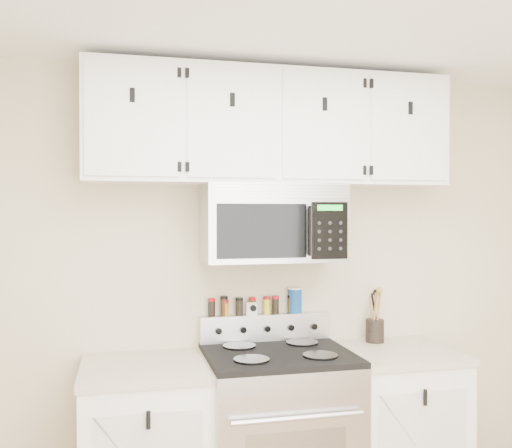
{
  "coord_description": "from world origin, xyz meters",
  "views": [
    {
      "loc": [
        -0.81,
        -1.46,
        1.68
      ],
      "look_at": [
        -0.12,
        1.45,
        1.62
      ],
      "focal_mm": 40.0,
      "sensor_mm": 36.0,
      "label": 1
    }
  ],
  "objects_px": {
    "range": "(278,438)",
    "salt_canister": "(295,300)",
    "utensil_crock": "(375,329)",
    "microwave": "(272,223)"
  },
  "relations": [
    {
      "from": "range",
      "to": "microwave",
      "type": "relative_size",
      "value": 1.45
    },
    {
      "from": "microwave",
      "to": "salt_canister",
      "type": "distance_m",
      "value": 0.51
    },
    {
      "from": "range",
      "to": "microwave",
      "type": "xyz_separation_m",
      "value": [
        0.0,
        0.13,
        1.14
      ]
    },
    {
      "from": "range",
      "to": "salt_canister",
      "type": "bearing_deg",
      "value": 57.53
    },
    {
      "from": "range",
      "to": "salt_canister",
      "type": "height_order",
      "value": "salt_canister"
    },
    {
      "from": "microwave",
      "to": "salt_canister",
      "type": "height_order",
      "value": "microwave"
    },
    {
      "from": "range",
      "to": "utensil_crock",
      "type": "height_order",
      "value": "utensil_crock"
    },
    {
      "from": "utensil_crock",
      "to": "range",
      "type": "bearing_deg",
      "value": -162.21
    },
    {
      "from": "utensil_crock",
      "to": "salt_canister",
      "type": "height_order",
      "value": "salt_canister"
    },
    {
      "from": "range",
      "to": "salt_canister",
      "type": "relative_size",
      "value": 7.4
    }
  ]
}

